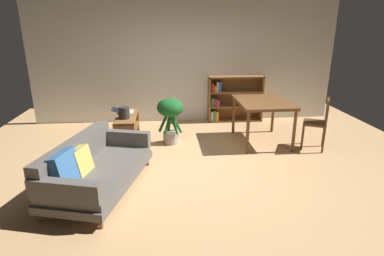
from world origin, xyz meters
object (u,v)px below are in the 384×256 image
Objects in this scene: media_console at (127,128)px; bookshelf at (232,99)px; dining_chair_near at (319,121)px; fabric_couch at (93,167)px; open_laptop at (124,111)px; dining_table at (263,105)px; desk_speaker at (124,113)px; potted_floor_plant at (170,114)px.

media_console is 2.58m from bookshelf.
dining_chair_near is at bearing -11.65° from media_console.
fabric_couch is 2.09m from open_laptop.
media_console is 0.89× the size of dining_table.
fabric_couch is 1.88m from media_console.
media_console is (0.26, 1.86, -0.08)m from fabric_couch.
desk_speaker is 0.17× the size of bookshelf.
desk_speaker is at bearing -82.41° from open_laptop.
bookshelf is at bearing 27.67° from media_console.
open_laptop is at bearing 165.28° from dining_chair_near.
media_console is at bearing 166.97° from potted_floor_plant.
fabric_couch is 2.00m from potted_floor_plant.
dining_table is at bearing -79.49° from bookshelf.
fabric_couch is 9.32× the size of desk_speaker.
potted_floor_plant is 1.72m from dining_table.
dining_chair_near reaches higher than fabric_couch.
dining_chair_near is at bearing -11.22° from potted_floor_plant.
potted_floor_plant is 0.70× the size of bookshelf.
potted_floor_plant is (0.89, -0.40, 0.04)m from open_laptop.
dining_table is 1.02m from dining_chair_near.
dining_chair_near reaches higher than desk_speaker.
fabric_couch is 3.25m from dining_table.
potted_floor_plant reaches higher than dining_table.
open_laptop is 0.43m from desk_speaker.
fabric_couch is 2.15× the size of dining_chair_near.
dining_table is (2.55, -0.05, 0.09)m from desk_speaker.
potted_floor_plant reaches higher than open_laptop.
bookshelf is (-1.16, 1.90, -0.01)m from dining_chair_near.
media_console is 1.24× the size of potted_floor_plant.
media_console is 1.16× the size of dining_chair_near.
desk_speaker is at bearing 171.69° from dining_chair_near.
desk_speaker is at bearing 178.82° from dining_table.
open_laptop is at bearing 84.79° from fabric_couch.
bookshelf reaches higher than potted_floor_plant.
dining_chair_near is (3.50, -0.92, -0.01)m from open_laptop.
open_laptop is 0.48× the size of potted_floor_plant.
fabric_couch is at bearing -95.21° from open_laptop.
fabric_couch reaches higher than open_laptop.
potted_floor_plant is 2.00m from bookshelf.
dining_table is at bearing -5.78° from media_console.
dining_table is 1.49m from bookshelf.
potted_floor_plant is at bearing -136.37° from bookshelf.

